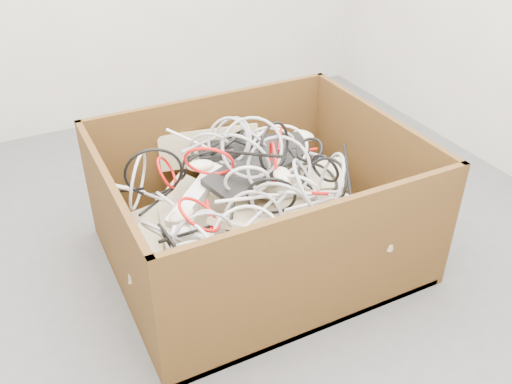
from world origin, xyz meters
name	(u,v)px	position (x,y,z in m)	size (l,w,h in m)	color
ground	(239,254)	(0.00, 0.00, 0.00)	(3.00, 3.00, 0.00)	#4D4C4F
cardboard_box	(255,229)	(0.05, -0.04, 0.14)	(1.13, 0.94, 0.54)	#412810
keyboard_pile	(257,197)	(0.07, -0.03, 0.28)	(0.97, 0.95, 0.32)	tan
mice_scatter	(268,190)	(0.07, -0.11, 0.36)	(0.78, 0.72, 0.21)	beige
power_strip_left	(196,196)	(-0.18, -0.01, 0.35)	(0.32, 0.06, 0.04)	white
power_strip_right	(212,239)	(-0.21, -0.24, 0.32)	(0.27, 0.05, 0.04)	white
vga_plug	(324,162)	(0.38, -0.01, 0.35)	(0.04, 0.04, 0.02)	#0C25B5
cable_tangle	(242,181)	(-0.02, -0.08, 0.41)	(0.91, 0.85, 0.50)	red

